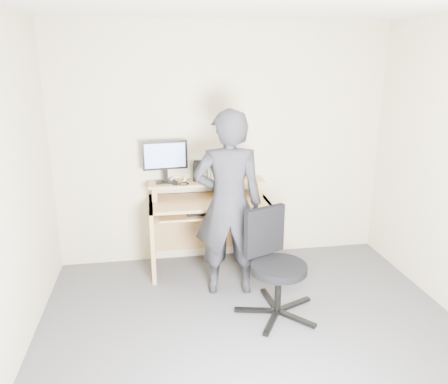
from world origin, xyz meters
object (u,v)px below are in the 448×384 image
object	(u,v)px
person	(228,204)
desk	(208,216)
office_chair	(274,260)
monitor	(165,158)

from	to	relation	value
person	desk	bearing A→B (deg)	-73.24
office_chair	person	xyz separation A→B (m)	(-0.32, 0.43, 0.37)
monitor	person	bearing A→B (deg)	-57.24
desk	person	distance (m)	0.67
desk	person	world-z (taller)	person
person	office_chair	bearing A→B (deg)	132.09
monitor	office_chair	world-z (taller)	monitor
desk	monitor	distance (m)	0.75
desk	person	xyz separation A→B (m)	(0.11, -0.58, 0.31)
office_chair	person	bearing A→B (deg)	102.92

